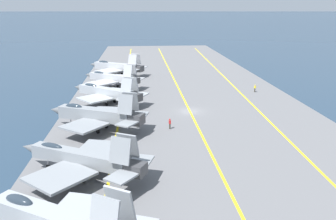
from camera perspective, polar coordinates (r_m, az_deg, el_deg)
The scene contains 12 objects.
ground_plane at distance 65.82m, azimuth 3.51°, elevation -0.52°, with size 2000.00×2000.00×0.00m, color #23384C.
carrier_deck at distance 65.76m, azimuth 3.51°, elevation -0.35°, with size 215.37×46.48×0.40m, color slate.
deck_stripe_foul_line at distance 68.69m, azimuth 14.13°, elevation 0.08°, with size 193.83×0.36×0.01m, color yellow.
deck_stripe_centerline at distance 65.70m, azimuth 3.52°, elevation -0.18°, with size 193.83×0.36×0.01m, color yellow.
deck_stripe_edge_line at distance 65.13m, azimuth -7.68°, elevation -0.45°, with size 193.83×0.36×0.01m, color yellow.
parked_jet_second at distance 41.45m, azimuth -13.62°, elevation -7.57°, with size 14.06×16.29×5.88m.
parked_jet_third at distance 56.15m, azimuth -11.42°, elevation -0.74°, with size 13.52×16.25×6.40m.
parked_jet_fourth at distance 71.03m, azimuth -9.80°, elevation 2.81°, with size 13.78×15.98×5.88m.
parked_jet_fifth at distance 84.30m, azimuth -8.96°, elevation 5.11°, with size 13.39×14.91×6.06m.
parked_jet_sixth at distance 99.57m, azimuth -8.29°, elevation 6.90°, with size 13.89×16.75×6.24m.
crew_yellow_vest at distance 82.00m, azimuth 13.78°, elevation 3.46°, with size 0.43×0.46×1.74m.
crew_red_vest at distance 56.06m, azimuth 0.30°, elevation -2.14°, with size 0.42×0.33×1.70m.
Camera 1 is at (-62.21, 9.31, 19.35)m, focal length 38.00 mm.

